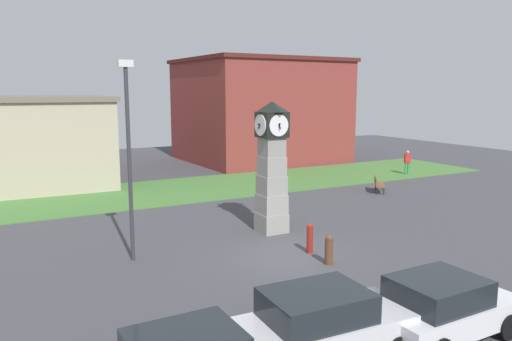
# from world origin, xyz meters

# --- Properties ---
(ground_plane) EXTENTS (73.39, 73.39, 0.00)m
(ground_plane) POSITION_xyz_m (0.00, 0.00, 0.00)
(ground_plane) COLOR #424247
(clock_tower) EXTENTS (1.43, 1.45, 5.53)m
(clock_tower) POSITION_xyz_m (1.12, 3.10, 2.77)
(clock_tower) COLOR gray
(clock_tower) RESTS_ON ground_plane
(bollard_near_tower) EXTENTS (0.29, 0.29, 1.04)m
(bollard_near_tower) POSITION_xyz_m (0.84, -1.36, 0.53)
(bollard_near_tower) COLOR brown
(bollard_near_tower) RESTS_ON ground_plane
(bollard_mid_row) EXTENTS (0.24, 0.24, 1.12)m
(bollard_mid_row) POSITION_xyz_m (0.96, -0.02, 0.57)
(bollard_mid_row) COLOR maroon
(bollard_mid_row) RESTS_ON ground_plane
(car_near_tower) EXTENTS (4.18, 2.09, 1.64)m
(car_near_tower) POSITION_xyz_m (-2.99, -6.30, 0.82)
(car_near_tower) COLOR silver
(car_near_tower) RESTS_ON ground_plane
(car_by_building) EXTENTS (3.84, 2.03, 1.52)m
(car_by_building) POSITION_xyz_m (0.18, -6.83, 0.77)
(car_by_building) COLOR silver
(car_by_building) RESTS_ON ground_plane
(bench) EXTENTS (1.41, 1.58, 0.90)m
(bench) POSITION_xyz_m (10.88, 7.28, 0.52)
(bench) COLOR brown
(bench) RESTS_ON ground_plane
(pedestrian_by_cars) EXTENTS (0.46, 0.37, 1.74)m
(pedestrian_by_cars) POSITION_xyz_m (16.95, 11.03, 1.00)
(pedestrian_by_cars) COLOR #338C4C
(pedestrian_by_cars) RESTS_ON ground_plane
(street_lamp_near_road) EXTENTS (0.50, 0.24, 6.99)m
(street_lamp_near_road) POSITION_xyz_m (-5.03, 2.31, 4.00)
(street_lamp_near_road) COLOR #333338
(street_lamp_near_road) RESTS_ON ground_plane
(warehouse_blue_far) EXTENTS (12.41, 11.23, 5.61)m
(warehouse_blue_far) POSITION_xyz_m (-8.18, 20.31, 2.81)
(warehouse_blue_far) COLOR #B7A88E
(warehouse_blue_far) RESTS_ON ground_plane
(storefront_low_left) EXTENTS (12.64, 11.67, 8.55)m
(storefront_low_left) POSITION_xyz_m (11.47, 22.94, 4.28)
(storefront_low_left) COLOR maroon
(storefront_low_left) RESTS_ON ground_plane
(grass_verge_far) EXTENTS (44.03, 7.54, 0.04)m
(grass_verge_far) POSITION_xyz_m (1.12, 13.46, 0.02)
(grass_verge_far) COLOR #477A38
(grass_verge_far) RESTS_ON ground_plane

